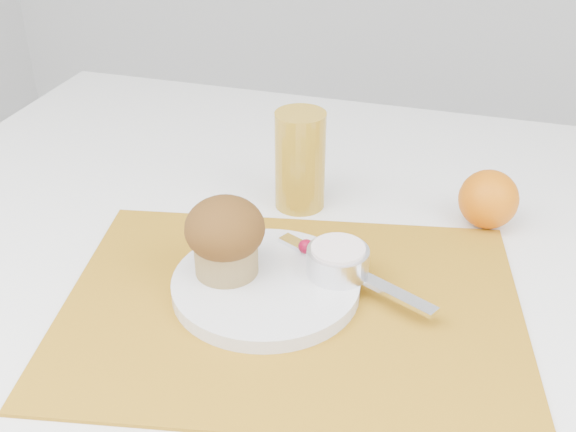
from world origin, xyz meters
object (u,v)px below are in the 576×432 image
(orange, at_px, (488,199))
(juice_glass, at_px, (300,160))
(muffin, at_px, (225,236))
(plate, at_px, (266,285))

(orange, xyz_separation_m, juice_glass, (-0.23, -0.02, 0.03))
(juice_glass, xyz_separation_m, muffin, (-0.03, -0.19, 0.00))
(juice_glass, relative_size, muffin, 1.47)
(orange, bearing_deg, juice_glass, -175.48)
(orange, xyz_separation_m, muffin, (-0.25, -0.21, 0.03))
(muffin, bearing_deg, orange, 39.09)
(orange, height_order, juice_glass, juice_glass)
(juice_glass, distance_m, muffin, 0.19)
(plate, bearing_deg, orange, 44.77)
(plate, xyz_separation_m, muffin, (-0.04, 0.00, 0.05))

